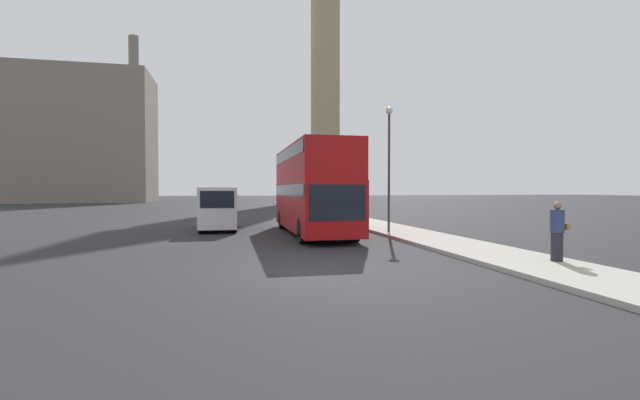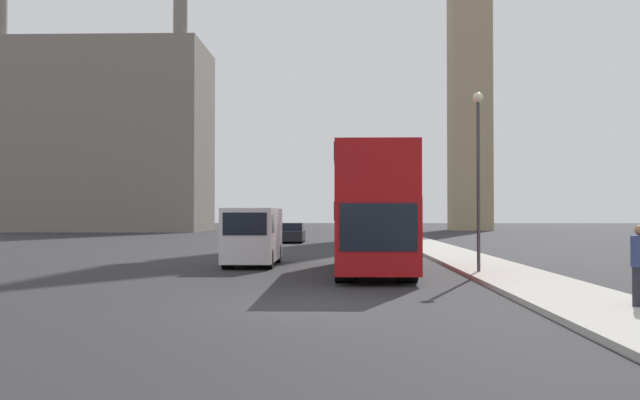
% 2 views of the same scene
% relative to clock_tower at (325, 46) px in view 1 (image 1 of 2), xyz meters
% --- Properties ---
extents(ground_plane, '(300.00, 300.00, 0.00)m').
position_rel_clock_tower_xyz_m(ground_plane, '(-17.90, -77.59, -32.85)').
color(ground_plane, '#28282B').
extents(sidewalk_strip, '(2.96, 120.00, 0.15)m').
position_rel_clock_tower_xyz_m(sidewalk_strip, '(-11.42, -77.59, -32.77)').
color(sidewalk_strip, '#ADA89E').
rests_on(sidewalk_strip, ground_plane).
extents(clock_tower, '(5.57, 5.74, 64.09)m').
position_rel_clock_tower_xyz_m(clock_tower, '(0.00, 0.00, 0.00)').
color(clock_tower, tan).
rests_on(clock_tower, ground_plane).
extents(building_block_distant, '(25.22, 13.68, 28.23)m').
position_rel_clock_tower_xyz_m(building_block_distant, '(-46.59, -5.89, -21.23)').
color(building_block_distant, slate).
rests_on(building_block_distant, ground_plane).
extents(red_double_decker_bus, '(2.63, 10.20, 4.43)m').
position_rel_clock_tower_xyz_m(red_double_decker_bus, '(-16.08, -68.22, -30.38)').
color(red_double_decker_bus, '#A80F11').
rests_on(red_double_decker_bus, ground_plane).
extents(white_van, '(2.01, 5.49, 2.39)m').
position_rel_clock_tower_xyz_m(white_van, '(-20.83, -64.64, -31.56)').
color(white_van, white).
rests_on(white_van, ground_plane).
extents(pedestrian, '(0.55, 0.39, 1.77)m').
position_rel_clock_tower_xyz_m(pedestrian, '(-10.68, -78.57, -31.81)').
color(pedestrian, '#23232D').
rests_on(pedestrian, sidewalk_strip).
extents(street_lamp, '(0.36, 0.36, 6.28)m').
position_rel_clock_tower_xyz_m(street_lamp, '(-12.36, -69.19, -28.62)').
color(street_lamp, '#38383D').
rests_on(street_lamp, sidewalk_strip).
extents(parked_sedan, '(1.80, 4.65, 1.48)m').
position_rel_clock_tower_xyz_m(parked_sedan, '(-20.80, -40.64, -32.18)').
color(parked_sedan, black).
rests_on(parked_sedan, ground_plane).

